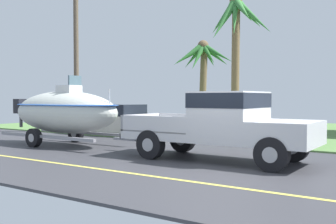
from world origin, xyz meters
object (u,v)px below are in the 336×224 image
pickup_truck_towing (228,123)px  utility_pole (76,43)px  boat_on_trailer (64,112)px  palm_tree_near_right (236,27)px  palm_tree_mid (202,62)px  parked_sedan_near (116,120)px

pickup_truck_towing → utility_pole: 11.33m
boat_on_trailer → palm_tree_near_right: size_ratio=0.97×
palm_tree_mid → utility_pole: 6.78m
palm_tree_near_right → boat_on_trailer: bearing=-121.4°
boat_on_trailer → palm_tree_near_right: palm_tree_near_right is taller
parked_sedan_near → pickup_truck_towing: bearing=-28.5°
parked_sedan_near → palm_tree_near_right: size_ratio=0.76×
parked_sedan_near → palm_tree_near_right: 6.73m
pickup_truck_towing → boat_on_trailer: bearing=-180.0°
boat_on_trailer → palm_tree_mid: 9.76m
boat_on_trailer → palm_tree_near_right: 8.09m
pickup_truck_towing → boat_on_trailer: 6.37m
boat_on_trailer → pickup_truck_towing: bearing=0.0°
pickup_truck_towing → boat_on_trailer: (-6.37, -0.00, 0.16)m
palm_tree_mid → utility_pole: size_ratio=0.58×
palm_tree_mid → utility_pole: bearing=-126.7°
parked_sedan_near → palm_tree_near_right: palm_tree_near_right is taller
pickup_truck_towing → boat_on_trailer: size_ratio=0.92×
palm_tree_mid → boat_on_trailer: bearing=-92.1°
utility_pole → parked_sedan_near: bearing=1.2°
pickup_truck_towing → utility_pole: size_ratio=0.65×
utility_pole → pickup_truck_towing: bearing=-21.8°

